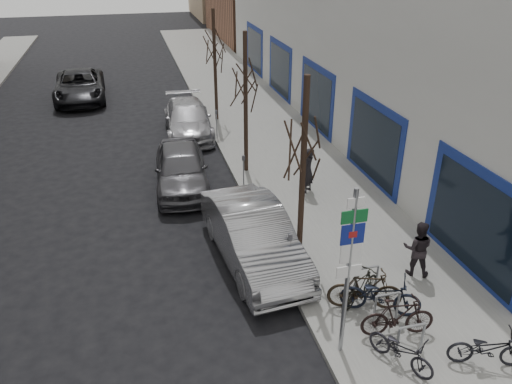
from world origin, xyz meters
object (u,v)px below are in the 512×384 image
meter_back (217,121)px  parked_car_back (188,119)px  bike_rack (387,304)px  tree_near (305,130)px  tree_far (214,39)px  tree_mid (245,71)px  meter_mid (244,168)px  parked_car_front (254,236)px  meter_front (290,250)px  bike_mid_curb (381,292)px  lane_car (80,86)px  parked_car_mid (181,168)px  highway_sign_pole (349,265)px  bike_near_left (402,347)px  pedestrian_near (308,170)px  bike_near_right (398,317)px  bike_mid_inner (360,287)px  pedestrian_far (418,248)px  bike_far_curb (488,346)px  bike_far_inner (365,290)px

meter_back → parked_car_back: bearing=138.8°
bike_rack → tree_near: tree_near is taller
tree_far → tree_mid: bearing=-90.0°
meter_back → parked_car_back: (-1.19, 1.05, -0.16)m
meter_mid → parked_car_front: bearing=-99.5°
meter_front → bike_mid_curb: 2.65m
bike_mid_curb → lane_car: (-8.15, 21.36, 0.07)m
meter_front → parked_car_mid: 6.72m
highway_sign_pole → bike_near_left: bearing=-33.9°
meter_front → pedestrian_near: bearing=65.0°
tree_near → bike_near_right: 4.96m
bike_mid_inner → pedestrian_far: size_ratio=0.94×
meter_front → bike_mid_inner: 2.11m
bike_rack → bike_mid_curb: bike_mid_curb is taller
meter_front → bike_near_right: size_ratio=0.73×
lane_car → bike_rack: bearing=-71.3°
tree_near → parked_car_front: tree_near is taller
bike_mid_inner → bike_far_curb: size_ratio=0.91×
highway_sign_pole → pedestrian_near: highway_sign_pole is taller
bike_mid_curb → bike_rack: bearing=-155.6°
bike_rack → tree_mid: size_ratio=0.41×
parked_car_back → lane_car: 8.99m
parked_car_front → pedestrian_near: (2.90, 3.59, 0.14)m
tree_near → tree_far: 13.00m
bike_rack → bike_mid_curb: (0.01, 0.35, 0.09)m
bike_far_curb → bike_far_inner: (-1.75, 2.34, 0.05)m
tree_near → meter_mid: 5.95m
meter_front → pedestrian_near: size_ratio=0.75×
meter_back → bike_far_inner: meter_back is taller
parked_car_back → pedestrian_near: (3.34, -7.43, 0.24)m
bike_mid_inner → bike_far_inner: size_ratio=0.82×
bike_far_curb → tree_far: bearing=27.9°
tree_mid → parked_car_back: tree_mid is taller
tree_near → meter_back: tree_near is taller
tree_near → parked_car_mid: 7.22m
bike_far_curb → parked_car_back: (-4.30, 16.21, 0.09)m
bike_rack → meter_mid: (-1.65, 7.90, 0.26)m
meter_back → bike_mid_inner: meter_back is taller
bike_mid_curb → tree_near: bearing=52.3°
tree_far → bike_near_left: tree_far is taller
tree_mid → bike_near_right: size_ratio=3.15×
tree_mid → pedestrian_near: tree_mid is taller
bike_near_left → pedestrian_near: 8.38m
bike_near_left → bike_near_right: bike_near_right is taller
bike_mid_curb → parked_car_front: bearing=65.0°
tree_mid → pedestrian_far: size_ratio=3.39×
meter_back → lane_car: lane_car is taller
tree_mid → bike_near_left: 11.31m
tree_mid → meter_front: (-0.45, -7.00, -3.19)m
parked_car_back → meter_back: bearing=-38.5°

